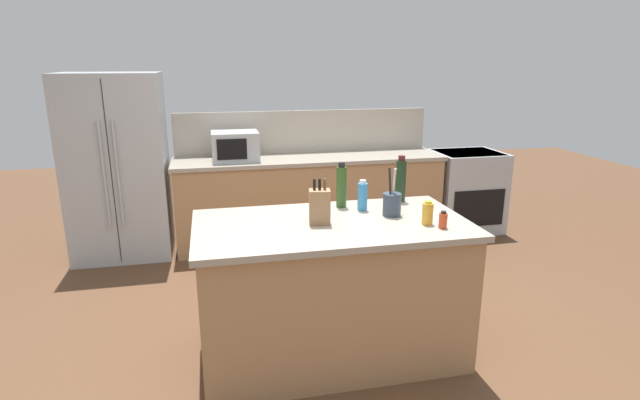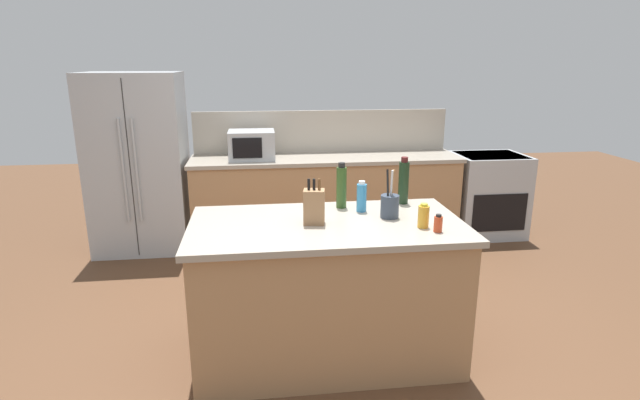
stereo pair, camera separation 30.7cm
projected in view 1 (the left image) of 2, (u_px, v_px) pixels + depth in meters
ground_plane at (331, 352)px, 3.42m from camera, size 14.00×14.00×0.00m
back_counter_run at (310, 199)px, 5.43m from camera, size 2.86×0.66×0.94m
wall_backsplash at (304, 131)px, 5.53m from camera, size 2.82×0.03×0.46m
kitchen_island at (331, 289)px, 3.30m from camera, size 1.74×0.93×0.94m
refrigerator at (118, 167)px, 4.95m from camera, size 0.94×0.75×1.82m
range_oven at (466, 190)px, 5.81m from camera, size 0.76×0.65×0.92m
microwave at (235, 146)px, 5.10m from camera, size 0.47×0.39×0.29m
knife_block at (320, 206)px, 3.11m from camera, size 0.14×0.12×0.29m
utensil_crock at (392, 204)px, 3.28m from camera, size 0.12×0.12×0.32m
wine_bottle at (401, 180)px, 3.60m from camera, size 0.07×0.07×0.34m
dish_soap_bottle at (362, 196)px, 3.39m from camera, size 0.07×0.07×0.21m
honey_jar at (428, 213)px, 3.11m from camera, size 0.07×0.07×0.15m
olive_oil_bottle at (341, 186)px, 3.46m from camera, size 0.07×0.07×0.32m
spice_jar_paprika at (443, 220)px, 3.04m from camera, size 0.05×0.05×0.11m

